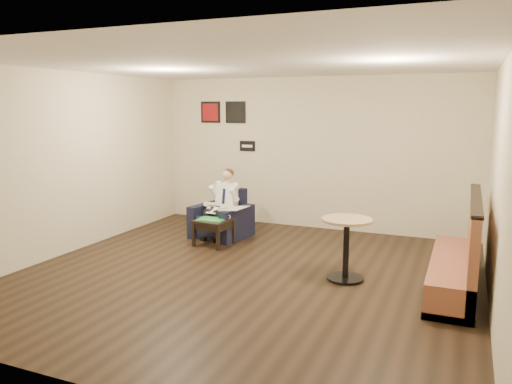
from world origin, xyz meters
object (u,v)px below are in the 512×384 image
at_px(coffee_mug, 226,217).
at_px(green_folder, 211,219).
at_px(banquette, 454,244).
at_px(seated_man, 217,206).
at_px(cafe_table, 346,249).
at_px(armchair, 221,214).
at_px(side_table, 214,232).
at_px(smartphone, 221,218).

bearing_deg(coffee_mug, green_folder, -151.98).
height_order(green_folder, banquette, banquette).
height_order(seated_man, green_folder, seated_man).
relative_size(seated_man, cafe_table, 1.37).
bearing_deg(cafe_table, green_folder, 162.04).
distance_m(coffee_mug, cafe_table, 2.37).
xyz_separation_m(armchair, cafe_table, (2.51, -1.32, -0.00)).
xyz_separation_m(green_folder, banquette, (3.72, -0.59, 0.14)).
xyz_separation_m(green_folder, coffee_mug, (0.21, 0.11, 0.04)).
height_order(side_table, green_folder, green_folder).
bearing_deg(cafe_table, armchair, 152.20).
bearing_deg(smartphone, side_table, -97.35).
bearing_deg(smartphone, coffee_mug, -7.10).
bearing_deg(cafe_table, coffee_mug, 157.83).
distance_m(armchair, side_table, 0.57).
distance_m(green_folder, banquette, 3.77).
bearing_deg(green_folder, coffee_mug, 28.02).
xyz_separation_m(side_table, banquette, (3.69, -0.60, 0.36)).
height_order(coffee_mug, banquette, banquette).
relative_size(seated_man, smartphone, 8.43).
bearing_deg(green_folder, side_table, 28.02).
bearing_deg(coffee_mug, banquette, -11.28).
distance_m(green_folder, coffee_mug, 0.25).
bearing_deg(banquette, smartphone, 168.32).
relative_size(banquette, cafe_table, 2.75).
bearing_deg(armchair, coffee_mug, -44.37).
xyz_separation_m(side_table, smartphone, (0.06, 0.15, 0.22)).
bearing_deg(side_table, coffee_mug, 28.02).
bearing_deg(smartphone, banquette, 3.98).
height_order(smartphone, cafe_table, cafe_table).
relative_size(armchair, green_folder, 1.98).
bearing_deg(banquette, cafe_table, -171.47).
relative_size(green_folder, cafe_table, 0.52).
relative_size(green_folder, coffee_mug, 4.74).
xyz_separation_m(green_folder, cafe_table, (2.41, -0.78, -0.02)).
xyz_separation_m(side_table, cafe_table, (2.38, -0.80, 0.20)).
bearing_deg(coffee_mug, cafe_table, -22.17).
bearing_deg(banquette, coffee_mug, 168.72).
xyz_separation_m(armchair, smartphone, (0.19, -0.38, 0.02)).
xyz_separation_m(coffee_mug, cafe_table, (2.20, -0.90, -0.06)).
bearing_deg(seated_man, banquette, -5.25).
relative_size(armchair, side_table, 1.62).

